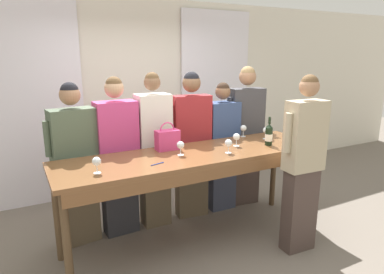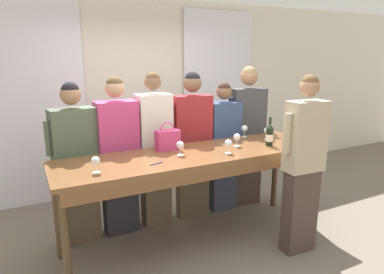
{
  "view_description": "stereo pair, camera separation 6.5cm",
  "coord_description": "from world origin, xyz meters",
  "px_view_note": "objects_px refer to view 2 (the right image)",
  "views": [
    {
      "loc": [
        -1.64,
        -3.0,
        2.02
      ],
      "look_at": [
        0.0,
        0.08,
        1.17
      ],
      "focal_mm": 32.0,
      "sensor_mm": 36.0,
      "label": 1
    },
    {
      "loc": [
        -1.58,
        -3.03,
        2.02
      ],
      "look_at": [
        0.0,
        0.08,
        1.17
      ],
      "focal_mm": 32.0,
      "sensor_mm": 36.0,
      "label": 2
    }
  ],
  "objects_px": {
    "guest_olive_jacket": "(76,163)",
    "guest_striped_shirt": "(192,143)",
    "tasting_bar": "(197,163)",
    "guest_cream_sweater": "(155,150)",
    "guest_beige_cap": "(247,135)",
    "host_pouring": "(303,164)",
    "wine_glass_front_right": "(244,129)",
    "handbag": "(168,139)",
    "wine_glass_center_right": "(228,144)",
    "guest_navy_coat": "(223,147)",
    "wine_glass_front_mid": "(237,137)",
    "wine_glass_front_left": "(267,131)",
    "wine_bottle": "(270,135)",
    "wine_glass_center_left": "(180,145)",
    "guest_pink_top": "(118,156)",
    "wine_glass_center_mid": "(96,161)"
  },
  "relations": [
    {
      "from": "wine_glass_center_right",
      "to": "guest_navy_coat",
      "type": "relative_size",
      "value": 0.09
    },
    {
      "from": "handbag",
      "to": "wine_glass_center_mid",
      "type": "distance_m",
      "value": 0.93
    },
    {
      "from": "handbag",
      "to": "host_pouring",
      "type": "bearing_deg",
      "value": -38.92
    },
    {
      "from": "wine_glass_front_left",
      "to": "guest_pink_top",
      "type": "distance_m",
      "value": 1.77
    },
    {
      "from": "guest_pink_top",
      "to": "wine_glass_front_mid",
      "type": "bearing_deg",
      "value": -25.87
    },
    {
      "from": "wine_bottle",
      "to": "handbag",
      "type": "bearing_deg",
      "value": 161.42
    },
    {
      "from": "guest_beige_cap",
      "to": "host_pouring",
      "type": "distance_m",
      "value": 1.24
    },
    {
      "from": "tasting_bar",
      "to": "guest_olive_jacket",
      "type": "distance_m",
      "value": 1.27
    },
    {
      "from": "guest_striped_shirt",
      "to": "handbag",
      "type": "bearing_deg",
      "value": -144.05
    },
    {
      "from": "tasting_bar",
      "to": "wine_glass_front_right",
      "type": "height_order",
      "value": "wine_glass_front_right"
    },
    {
      "from": "guest_olive_jacket",
      "to": "host_pouring",
      "type": "xyz_separation_m",
      "value": [
        2.0,
        -1.23,
        0.06
      ]
    },
    {
      "from": "guest_striped_shirt",
      "to": "wine_glass_front_right",
      "type": "bearing_deg",
      "value": -22.14
    },
    {
      "from": "guest_olive_jacket",
      "to": "wine_glass_front_left",
      "type": "bearing_deg",
      "value": -12.3
    },
    {
      "from": "guest_pink_top",
      "to": "wine_glass_center_mid",
      "type": "bearing_deg",
      "value": -117.53
    },
    {
      "from": "wine_glass_center_left",
      "to": "wine_glass_center_right",
      "type": "xyz_separation_m",
      "value": [
        0.47,
        -0.16,
        0.0
      ]
    },
    {
      "from": "wine_glass_center_left",
      "to": "guest_cream_sweater",
      "type": "bearing_deg",
      "value": 95.03
    },
    {
      "from": "wine_glass_front_mid",
      "to": "guest_olive_jacket",
      "type": "height_order",
      "value": "guest_olive_jacket"
    },
    {
      "from": "wine_bottle",
      "to": "tasting_bar",
      "type": "bearing_deg",
      "value": 174.1
    },
    {
      "from": "handbag",
      "to": "guest_cream_sweater",
      "type": "xyz_separation_m",
      "value": [
        -0.02,
        0.34,
        -0.2
      ]
    },
    {
      "from": "wine_glass_center_left",
      "to": "guest_olive_jacket",
      "type": "bearing_deg",
      "value": 147.37
    },
    {
      "from": "wine_glass_front_left",
      "to": "host_pouring",
      "type": "height_order",
      "value": "host_pouring"
    },
    {
      "from": "wine_glass_front_right",
      "to": "guest_pink_top",
      "type": "height_order",
      "value": "guest_pink_top"
    },
    {
      "from": "guest_navy_coat",
      "to": "host_pouring",
      "type": "distance_m",
      "value": 1.24
    },
    {
      "from": "handbag",
      "to": "wine_glass_center_left",
      "type": "height_order",
      "value": "handbag"
    },
    {
      "from": "wine_glass_center_left",
      "to": "tasting_bar",
      "type": "bearing_deg",
      "value": -5.72
    },
    {
      "from": "guest_navy_coat",
      "to": "wine_bottle",
      "type": "bearing_deg",
      "value": -76.98
    },
    {
      "from": "handbag",
      "to": "wine_glass_center_left",
      "type": "bearing_deg",
      "value": -83.06
    },
    {
      "from": "wine_glass_center_left",
      "to": "host_pouring",
      "type": "bearing_deg",
      "value": -30.58
    },
    {
      "from": "guest_olive_jacket",
      "to": "guest_striped_shirt",
      "type": "relative_size",
      "value": 0.96
    },
    {
      "from": "guest_olive_jacket",
      "to": "host_pouring",
      "type": "distance_m",
      "value": 2.34
    },
    {
      "from": "wine_glass_center_right",
      "to": "guest_olive_jacket",
      "type": "bearing_deg",
      "value": 151.65
    },
    {
      "from": "guest_olive_jacket",
      "to": "wine_glass_center_mid",
      "type": "bearing_deg",
      "value": -85.07
    },
    {
      "from": "handbag",
      "to": "guest_navy_coat",
      "type": "bearing_deg",
      "value": 20.55
    },
    {
      "from": "guest_striped_shirt",
      "to": "host_pouring",
      "type": "distance_m",
      "value": 1.37
    },
    {
      "from": "host_pouring",
      "to": "wine_glass_front_mid",
      "type": "bearing_deg",
      "value": 118.94
    },
    {
      "from": "wine_glass_front_left",
      "to": "guest_striped_shirt",
      "type": "relative_size",
      "value": 0.08
    },
    {
      "from": "wine_glass_front_right",
      "to": "guest_navy_coat",
      "type": "bearing_deg",
      "value": 122.41
    },
    {
      "from": "wine_glass_front_right",
      "to": "wine_glass_front_left",
      "type": "bearing_deg",
      "value": -53.11
    },
    {
      "from": "wine_bottle",
      "to": "guest_navy_coat",
      "type": "relative_size",
      "value": 0.19
    },
    {
      "from": "handbag",
      "to": "wine_glass_center_right",
      "type": "bearing_deg",
      "value": -39.57
    },
    {
      "from": "guest_navy_coat",
      "to": "wine_glass_front_mid",
      "type": "bearing_deg",
      "value": -107.72
    },
    {
      "from": "wine_glass_front_left",
      "to": "tasting_bar",
      "type": "bearing_deg",
      "value": -171.72
    },
    {
      "from": "wine_glass_center_left",
      "to": "guest_navy_coat",
      "type": "height_order",
      "value": "guest_navy_coat"
    },
    {
      "from": "tasting_bar",
      "to": "guest_cream_sweater",
      "type": "distance_m",
      "value": 0.66
    },
    {
      "from": "wine_glass_front_right",
      "to": "wine_glass_center_right",
      "type": "xyz_separation_m",
      "value": [
        -0.57,
        -0.52,
        0.0
      ]
    },
    {
      "from": "wine_glass_center_mid",
      "to": "guest_pink_top",
      "type": "relative_size",
      "value": 0.08
    },
    {
      "from": "wine_bottle",
      "to": "wine_glass_center_left",
      "type": "relative_size",
      "value": 2.2
    },
    {
      "from": "guest_striped_shirt",
      "to": "wine_glass_center_mid",
      "type": "bearing_deg",
      "value": -150.5
    },
    {
      "from": "wine_glass_center_right",
      "to": "host_pouring",
      "type": "distance_m",
      "value": 0.77
    },
    {
      "from": "wine_glass_front_left",
      "to": "wine_bottle",
      "type": "bearing_deg",
      "value": -123.58
    }
  ]
}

